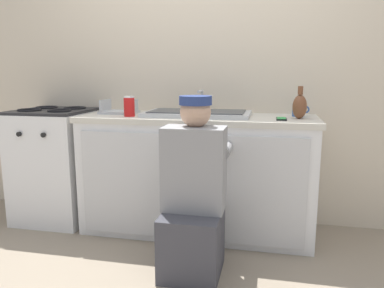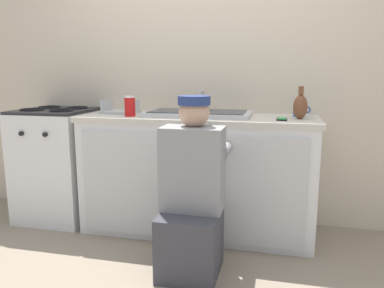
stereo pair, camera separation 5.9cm
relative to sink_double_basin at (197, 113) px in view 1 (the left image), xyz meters
The scene contains 12 objects.
ground_plane 0.99m from the sink_double_basin, 90.00° to the right, with size 12.00×12.00×0.00m, color gray.
back_wall 0.47m from the sink_double_basin, 90.00° to the left, with size 6.00×0.10×2.50m, color beige.
counter_cabinet 0.50m from the sink_double_basin, 90.00° to the right, with size 1.76×0.62×0.88m.
countertop 0.04m from the sink_double_basin, 90.00° to the right, with size 1.80×0.62×0.04m, color beige.
sink_double_basin is the anchor object (origin of this frame).
stove_range 1.31m from the sink_double_basin, behind, with size 0.59×0.62×0.96m.
plumber_person 0.80m from the sink_double_basin, 80.97° to the right, with size 0.42×0.61×1.10m.
cell_phone 0.64m from the sink_double_basin, 11.40° to the right, with size 0.07×0.14×0.01m.
vase_decorative 0.75m from the sink_double_basin, ahead, with size 0.10×0.10×0.23m.
coffee_mug 0.76m from the sink_double_basin, ahead, with size 0.13×0.08×0.10m.
soda_cup_red 0.52m from the sink_double_basin, 162.14° to the right, with size 0.08×0.08×0.15m.
dish_rack_tray 0.65m from the sink_double_basin, behind, with size 0.28×0.22×0.11m.
Camera 1 is at (0.55, -2.50, 1.23)m, focal length 35.00 mm.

